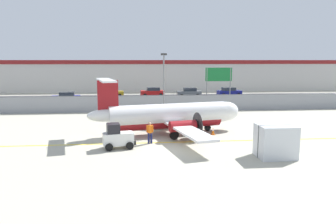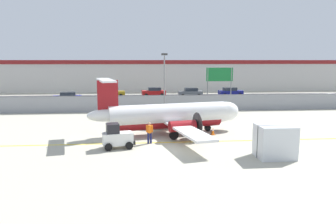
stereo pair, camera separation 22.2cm
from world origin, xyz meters
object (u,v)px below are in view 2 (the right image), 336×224
(baggage_tug, at_px, (117,137))
(apron_light_pole, at_px, (164,79))
(parked_car_2, at_px, (154,92))
(highway_sign, at_px, (220,78))
(traffic_cone_near_right, at_px, (172,130))
(commuter_airplane, at_px, (172,116))
(parked_car_0, at_px, (68,97))
(parked_car_1, at_px, (112,93))
(cargo_container, at_px, (275,141))
(traffic_cone_near_left, at_px, (213,131))
(parked_car_3, at_px, (190,92))
(parked_car_4, at_px, (230,92))
(ground_crew_worker, at_px, (150,132))

(baggage_tug, distance_m, apron_light_pole, 15.60)
(parked_car_2, xyz_separation_m, highway_sign, (8.07, -15.11, 3.24))
(traffic_cone_near_right, bearing_deg, commuter_airplane, 84.54)
(parked_car_0, relative_size, parked_car_2, 1.01)
(parked_car_1, height_order, apron_light_pole, apron_light_pole)
(baggage_tug, relative_size, parked_car_0, 0.57)
(traffic_cone_near_right, bearing_deg, apron_light_pole, 89.04)
(baggage_tug, xyz_separation_m, cargo_container, (10.67, -3.31, 0.24))
(parked_car_1, bearing_deg, highway_sign, -49.15)
(traffic_cone_near_left, relative_size, parked_car_1, 0.15)
(highway_sign, bearing_deg, parked_car_0, 159.99)
(highway_sign, bearing_deg, traffic_cone_near_left, -105.74)
(highway_sign, bearing_deg, baggage_tug, -123.01)
(parked_car_1, xyz_separation_m, parked_car_3, (13.61, -0.99, 0.00))
(parked_car_2, distance_m, parked_car_4, 13.66)
(parked_car_1, bearing_deg, apron_light_pole, -74.04)
(parked_car_0, bearing_deg, apron_light_pole, 131.60)
(commuter_airplane, bearing_deg, parked_car_4, 52.11)
(baggage_tug, distance_m, ground_crew_worker, 2.73)
(ground_crew_worker, height_order, parked_car_3, same)
(cargo_container, xyz_separation_m, parked_car_2, (-6.31, 37.55, -0.21))
(cargo_container, distance_m, apron_light_pole, 19.03)
(parked_car_1, distance_m, apron_light_pole, 21.00)
(parked_car_2, relative_size, parked_car_3, 1.02)
(parked_car_2, height_order, highway_sign, highway_sign)
(traffic_cone_near_left, xyz_separation_m, parked_car_4, (9.88, 29.27, 0.58))
(ground_crew_worker, height_order, traffic_cone_near_right, ground_crew_worker)
(cargo_container, bearing_deg, parked_car_2, 99.63)
(cargo_container, bearing_deg, parked_car_1, 110.22)
(parked_car_0, distance_m, parked_car_3, 20.70)
(traffic_cone_near_left, xyz_separation_m, parked_car_0, (-17.26, 23.30, 0.58))
(cargo_container, height_order, parked_car_2, cargo_container)
(parked_car_0, relative_size, parked_car_4, 1.00)
(baggage_tug, bearing_deg, traffic_cone_near_right, 33.00)
(baggage_tug, relative_size, ground_crew_worker, 1.47)
(ground_crew_worker, relative_size, parked_car_4, 0.39)
(parked_car_0, height_order, parked_car_1, same)
(traffic_cone_near_right, distance_m, parked_car_3, 29.04)
(traffic_cone_near_left, bearing_deg, traffic_cone_near_right, 169.20)
(commuter_airplane, bearing_deg, traffic_cone_near_left, -25.54)
(baggage_tug, xyz_separation_m, parked_car_1, (-2.91, 33.75, 0.04))
(commuter_airplane, bearing_deg, highway_sign, 48.97)
(parked_car_3, relative_size, apron_light_pole, 0.58)
(parked_car_0, xyz_separation_m, parked_car_3, (19.88, 5.75, 0.00))
(highway_sign, bearing_deg, parked_car_4, 68.23)
(cargo_container, xyz_separation_m, traffic_cone_near_right, (-6.16, 7.70, -0.79))
(cargo_container, bearing_deg, traffic_cone_near_right, 128.74)
(baggage_tug, relative_size, highway_sign, 0.45)
(ground_crew_worker, distance_m, traffic_cone_near_left, 6.20)
(parked_car_4, xyz_separation_m, highway_sign, (-5.53, -13.84, 3.24))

